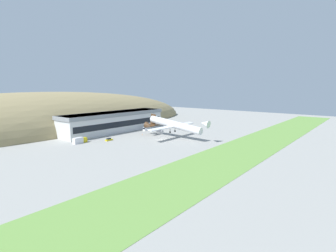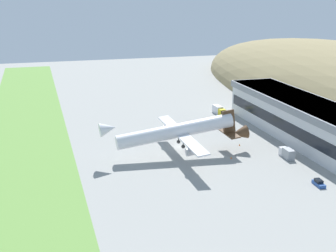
% 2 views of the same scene
% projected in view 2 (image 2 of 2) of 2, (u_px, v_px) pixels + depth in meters
% --- Properties ---
extents(ground_plane, '(412.22, 412.22, 0.00)m').
position_uv_depth(ground_plane, '(179.00, 147.00, 154.42)').
color(ground_plane, gray).
extents(grass_strip_foreground, '(371.00, 28.58, 0.08)m').
position_uv_depth(grass_strip_foreground, '(26.00, 161.00, 141.60)').
color(grass_strip_foreground, '#669342').
rests_on(grass_strip_foreground, ground_plane).
extents(terminal_building, '(79.40, 18.50, 13.61)m').
position_uv_depth(terminal_building, '(301.00, 116.00, 162.04)').
color(terminal_building, silver).
rests_on(terminal_building, ground_plane).
extents(cargo_airplane, '(41.54, 47.57, 10.58)m').
position_uv_depth(cargo_airplane, '(178.00, 131.00, 143.51)').
color(cargo_airplane, silver).
extents(service_car_0, '(4.60, 1.82, 1.49)m').
position_uv_depth(service_car_0, '(216.00, 123.00, 179.48)').
color(service_car_0, gold).
rests_on(service_car_0, ground_plane).
extents(service_car_1, '(4.66, 2.17, 1.67)m').
position_uv_depth(service_car_1, '(319.00, 183.00, 123.50)').
color(service_car_1, '#264C99').
rests_on(service_car_1, ground_plane).
extents(fuel_truck, '(6.55, 2.48, 3.02)m').
position_uv_depth(fuel_truck, '(287.00, 153.00, 144.00)').
color(fuel_truck, silver).
rests_on(fuel_truck, ground_plane).
extents(box_truck, '(8.35, 3.03, 3.31)m').
position_uv_depth(box_truck, '(219.00, 110.00, 194.44)').
color(box_truck, gold).
rests_on(box_truck, ground_plane).
extents(traffic_cone_0, '(0.52, 0.52, 0.58)m').
position_uv_depth(traffic_cone_0, '(231.00, 158.00, 143.47)').
color(traffic_cone_0, orange).
rests_on(traffic_cone_0, ground_plane).
extents(traffic_cone_1, '(0.52, 0.52, 0.58)m').
position_uv_depth(traffic_cone_1, '(240.00, 145.00, 155.43)').
color(traffic_cone_1, orange).
rests_on(traffic_cone_1, ground_plane).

